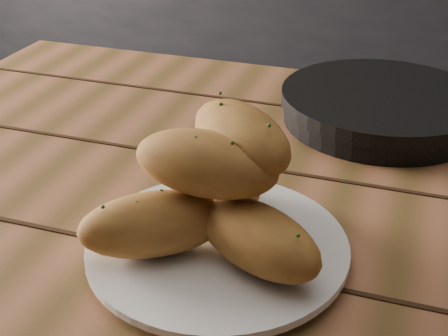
% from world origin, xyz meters
% --- Properties ---
extents(counter, '(2.80, 0.60, 0.90)m').
position_xyz_m(counter, '(0.00, 1.70, 0.45)').
color(counter, black).
rests_on(counter, ground).
extents(table, '(1.40, 0.93, 0.75)m').
position_xyz_m(table, '(0.54, -0.43, 0.65)').
color(table, '#965A38').
rests_on(table, ground).
extents(plate, '(0.26, 0.26, 0.02)m').
position_xyz_m(plate, '(0.41, -0.52, 0.76)').
color(plate, white).
rests_on(plate, table).
extents(bread_rolls, '(0.25, 0.22, 0.13)m').
position_xyz_m(bread_rolls, '(0.41, -0.52, 0.82)').
color(bread_rolls, '#B27B31').
rests_on(bread_rolls, plate).
extents(skillet, '(0.41, 0.29, 0.05)m').
position_xyz_m(skillet, '(0.53, -0.14, 0.77)').
color(skillet, black).
rests_on(skillet, table).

